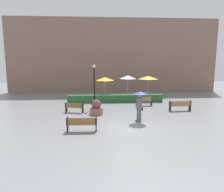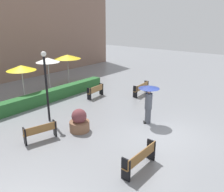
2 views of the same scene
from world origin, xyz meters
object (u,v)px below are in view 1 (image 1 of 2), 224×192
(patio_umbrella_yellow_far, at_px, (148,78))
(lamp_post, at_px, (94,82))
(pedestrian_with_umbrella, at_px, (140,101))
(patio_umbrella_yellow, at_px, (105,79))
(patio_umbrella_white, at_px, (128,77))
(bench_far_right, at_px, (180,105))
(planter_pot, at_px, (96,108))
(bench_near_left, at_px, (82,123))
(bench_back_row, at_px, (144,101))
(bench_far_left, at_px, (74,107))

(patio_umbrella_yellow_far, bearing_deg, lamp_post, -139.28)
(pedestrian_with_umbrella, bearing_deg, patio_umbrella_yellow, 103.76)
(lamp_post, bearing_deg, patio_umbrella_yellow_far, 40.72)
(pedestrian_with_umbrella, height_order, patio_umbrella_white, patio_umbrella_white)
(lamp_post, xyz_separation_m, patio_umbrella_yellow_far, (6.05, 5.21, -0.04))
(patio_umbrella_yellow, bearing_deg, lamp_post, -104.59)
(bench_far_right, relative_size, patio_umbrella_white, 0.73)
(bench_far_right, relative_size, patio_umbrella_yellow, 0.77)
(planter_pot, bearing_deg, patio_umbrella_yellow, 81.94)
(pedestrian_with_umbrella, xyz_separation_m, planter_pot, (-3.01, 2.20, -0.93))
(bench_near_left, bearing_deg, pedestrian_with_umbrella, 26.49)
(bench_back_row, xyz_separation_m, pedestrian_with_umbrella, (-1.48, -5.17, 0.93))
(patio_umbrella_yellow, relative_size, patio_umbrella_white, 0.95)
(bench_back_row, xyz_separation_m, lamp_post, (-4.67, -0.74, 1.87))
(bench_far_right, distance_m, patio_umbrella_white, 7.45)
(bench_far_left, bearing_deg, bench_back_row, 19.67)
(planter_pot, relative_size, patio_umbrella_yellow, 0.48)
(bench_far_left, distance_m, planter_pot, 1.94)
(bench_far_right, xyz_separation_m, lamp_post, (-7.25, 1.52, 1.85))
(lamp_post, bearing_deg, patio_umbrella_white, 52.23)
(pedestrian_with_umbrella, relative_size, patio_umbrella_yellow, 0.85)
(bench_back_row, relative_size, patio_umbrella_yellow, 0.64)
(bench_near_left, height_order, patio_umbrella_yellow_far, patio_umbrella_yellow_far)
(bench_far_left, distance_m, pedestrian_with_umbrella, 5.71)
(bench_far_right, height_order, pedestrian_with_umbrella, pedestrian_with_umbrella)
(bench_far_right, distance_m, pedestrian_with_umbrella, 5.08)
(lamp_post, relative_size, patio_umbrella_white, 1.48)
(patio_umbrella_yellow, bearing_deg, patio_umbrella_yellow_far, 11.79)
(pedestrian_with_umbrella, distance_m, lamp_post, 5.53)
(bench_far_left, xyz_separation_m, bench_near_left, (0.97, -4.83, 0.03))
(bench_far_right, xyz_separation_m, bench_far_left, (-8.88, 0.01, -0.04))
(patio_umbrella_yellow, bearing_deg, patio_umbrella_white, 12.02)
(bench_back_row, relative_size, planter_pot, 1.34)
(bench_far_right, distance_m, lamp_post, 7.64)
(patio_umbrella_yellow, xyz_separation_m, patio_umbrella_white, (2.57, 0.55, 0.13))
(lamp_post, xyz_separation_m, patio_umbrella_yellow, (1.09, 4.17, -0.08))
(bench_near_left, bearing_deg, planter_pot, 78.55)
(planter_pot, bearing_deg, patio_umbrella_white, 63.41)
(bench_far_right, height_order, planter_pot, planter_pot)
(lamp_post, relative_size, patio_umbrella_yellow, 1.56)
(bench_near_left, relative_size, planter_pot, 1.55)
(bench_near_left, xyz_separation_m, patio_umbrella_white, (4.31, 11.06, 1.91))
(bench_near_left, distance_m, planter_pot, 4.20)
(lamp_post, bearing_deg, bench_far_left, -137.16)
(bench_back_row, bearing_deg, lamp_post, -170.96)
(bench_far_right, bearing_deg, patio_umbrella_yellow, 137.30)
(patio_umbrella_yellow, xyz_separation_m, patio_umbrella_yellow_far, (4.96, 1.04, 0.04))
(bench_near_left, relative_size, patio_umbrella_yellow_far, 0.73)
(patio_umbrella_yellow_far, bearing_deg, patio_umbrella_yellow, -168.21)
(bench_far_right, bearing_deg, planter_pot, -174.30)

